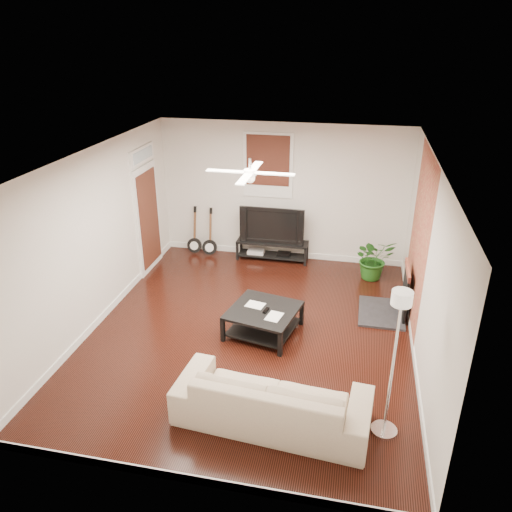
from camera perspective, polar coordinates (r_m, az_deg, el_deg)
The scene contains 14 objects.
room at distance 7.41m, azimuth -0.64°, elevation 0.51°, with size 5.01×6.01×2.81m.
brick_accent at distance 8.24m, azimuth 18.10°, elevation 1.79°, with size 0.02×2.20×2.80m, color #A64335.
fireplace at distance 8.60m, azimuth 15.39°, elevation -3.82°, with size 0.80×1.10×0.92m, color black.
window_back at distance 10.05m, azimuth 1.38°, elevation 10.29°, with size 1.00×0.06×1.30m, color #3E1811.
door_left at distance 9.89m, azimuth -12.29°, elevation 5.27°, with size 0.08×1.00×2.50m, color white.
tv_stand at distance 10.41m, azimuth 1.87°, elevation 0.65°, with size 1.47×0.39×0.41m, color black.
tv at distance 10.21m, azimuth 1.93°, elevation 3.70°, with size 1.32×0.17×0.76m, color black.
coffee_table at distance 7.95m, azimuth 0.84°, elevation -7.41°, with size 1.01×1.01×0.42m, color black.
sofa at distance 6.27m, azimuth 1.86°, elevation -15.92°, with size 2.35×0.92×0.69m, color tan.
floor_lamp at distance 5.95m, azimuth 15.33°, elevation -11.98°, with size 0.32×0.32×1.92m, color silver, non-canonical shape.
potted_plant at distance 9.81m, azimuth 13.28°, elevation -0.27°, with size 0.74×0.65×0.83m, color #1F5919.
guitar_left at distance 10.67m, azimuth -7.12°, elevation 2.84°, with size 0.32×0.22×1.02m, color black, non-canonical shape.
guitar_right at distance 10.54m, azimuth -5.37°, elevation 2.64°, with size 0.32×0.22×1.02m, color black, non-canonical shape.
ceiling_fan at distance 7.01m, azimuth -0.69°, elevation 9.51°, with size 1.24×1.24×0.32m, color white, non-canonical shape.
Camera 1 is at (1.48, -6.61, 4.41)m, focal length 35.06 mm.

